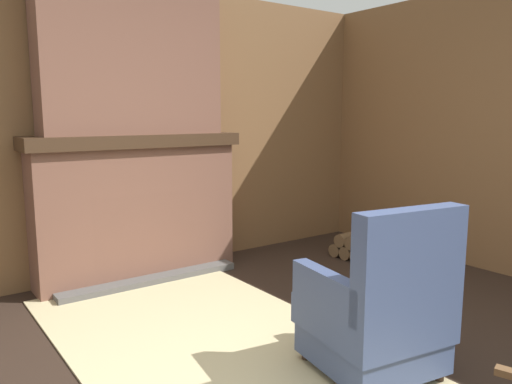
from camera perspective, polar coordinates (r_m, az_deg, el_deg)
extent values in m
cube|color=brown|center=(4.70, -14.65, 6.79)|extent=(0.06, 6.06, 2.62)
cube|color=brown|center=(4.59, -13.35, -2.33)|extent=(0.35, 1.79, 1.18)
cube|color=black|center=(4.49, -12.61, -4.35)|extent=(0.08, 0.93, 0.66)
cube|color=#565451|center=(4.50, -11.81, -9.85)|extent=(0.16, 1.61, 0.06)
cube|color=#3D2819|center=(4.51, -13.64, 5.71)|extent=(0.45, 1.89, 0.11)
cube|color=brown|center=(4.53, -13.99, 14.77)|extent=(0.31, 1.58, 1.32)
cube|color=#C6B789|center=(3.03, -0.48, -19.85)|extent=(3.83, 1.66, 0.01)
cube|color=#3D4C75|center=(3.04, 12.97, -16.29)|extent=(0.73, 0.72, 0.24)
cube|color=#3D4C75|center=(2.98, 13.08, -13.68)|extent=(0.77, 0.76, 0.18)
cube|color=#3D4C75|center=(2.66, 17.19, -7.95)|extent=(0.22, 0.67, 0.58)
cube|color=#3D4C75|center=(2.76, 8.31, -11.15)|extent=(0.61, 0.19, 0.20)
cube|color=#3D4C75|center=(3.11, 17.05, -9.14)|extent=(0.61, 0.19, 0.20)
cylinder|color=#332319|center=(3.16, 5.71, -18.14)|extent=(0.06, 0.06, 0.06)
cylinder|color=#332319|center=(3.44, 13.44, -15.94)|extent=(0.06, 0.06, 0.06)
cylinder|color=#332319|center=(3.10, 20.21, -19.20)|extent=(0.06, 0.06, 0.06)
cylinder|color=brown|center=(5.37, 10.19, -6.29)|extent=(0.16, 0.39, 0.14)
cylinder|color=brown|center=(5.28, 11.35, -6.58)|extent=(0.16, 0.39, 0.14)
cylinder|color=brown|center=(5.20, 12.54, -6.86)|extent=(0.16, 0.39, 0.14)
cylinder|color=brown|center=(5.30, 10.80, -5.21)|extent=(0.16, 0.39, 0.14)
cylinder|color=brown|center=(5.21, 11.98, -5.47)|extent=(0.16, 0.39, 0.14)
ellipsoid|color=silver|center=(4.41, -18.49, 6.83)|extent=(0.10, 0.10, 0.10)
cylinder|color=white|center=(4.40, -18.59, 8.77)|extent=(0.06, 0.06, 0.19)
cube|color=gray|center=(4.81, -6.91, 7.45)|extent=(0.16, 0.27, 0.12)
cube|color=silver|center=(4.74, -6.42, 7.51)|extent=(0.01, 0.04, 0.02)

